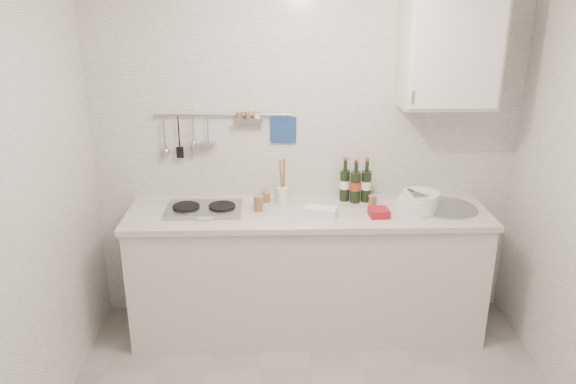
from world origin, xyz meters
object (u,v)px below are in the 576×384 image
object	(u,v)px
plate_stack_hob	(206,212)
utensil_crock	(282,193)
wine_bottles	(356,180)
plate_stack_sink	(417,202)
wall_cabinet	(449,52)

from	to	relation	value
plate_stack_hob	utensil_crock	xyz separation A→B (m)	(0.51, 0.19, 0.06)
plate_stack_hob	wine_bottles	distance (m)	1.05
plate_stack_sink	utensil_crock	size ratio (longest dim) A/B	0.99
plate_stack_sink	wine_bottles	bearing A→B (deg)	153.81
plate_stack_sink	utensil_crock	xyz separation A→B (m)	(-0.90, 0.16, 0.02)
plate_stack_hob	utensil_crock	bearing A→B (deg)	20.35
wall_cabinet	utensil_crock	world-z (taller)	wall_cabinet
plate_stack_hob	utensil_crock	size ratio (longest dim) A/B	0.77
wall_cabinet	plate_stack_hob	xyz separation A→B (m)	(-1.58, -0.17, -1.02)
wall_cabinet	plate_stack_hob	size ratio (longest dim) A/B	2.77
plate_stack_hob	utensil_crock	distance (m)	0.55
wall_cabinet	wine_bottles	xyz separation A→B (m)	(-0.56, 0.05, -0.87)
plate_stack_hob	wine_bottles	xyz separation A→B (m)	(1.02, 0.22, 0.14)
wall_cabinet	plate_stack_sink	distance (m)	0.99
wall_cabinet	plate_stack_sink	bearing A→B (deg)	-138.59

